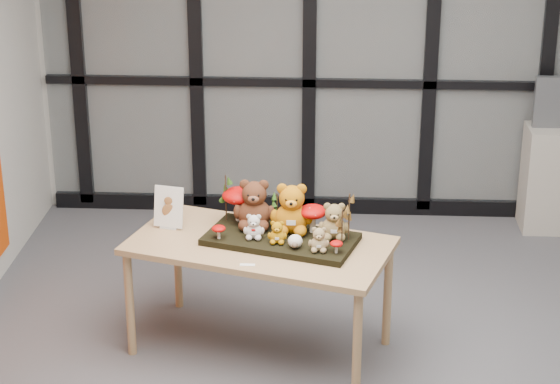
# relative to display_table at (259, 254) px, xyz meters

# --- Properties ---
(floor) EXTENTS (5.00, 5.00, 0.00)m
(floor) POSITION_rel_display_table_xyz_m (0.67, -0.34, -0.62)
(floor) COLOR #4F4F54
(floor) RESTS_ON ground
(room_shell) EXTENTS (5.00, 5.00, 5.00)m
(room_shell) POSITION_rel_display_table_xyz_m (0.67, -0.34, 1.06)
(room_shell) COLOR #AEACA4
(room_shell) RESTS_ON floor
(glass_partition) EXTENTS (4.90, 0.06, 2.78)m
(glass_partition) POSITION_rel_display_table_xyz_m (0.67, 2.13, 0.80)
(glass_partition) COLOR #2D383F
(glass_partition) RESTS_ON floor
(display_table) EXTENTS (1.62, 1.14, 0.69)m
(display_table) POSITION_rel_display_table_xyz_m (0.00, 0.00, 0.00)
(display_table) COLOR #A28358
(display_table) RESTS_ON floor
(diorama_tray) EXTENTS (0.93, 0.65, 0.04)m
(diorama_tray) POSITION_rel_display_table_xyz_m (0.12, 0.02, 0.09)
(diorama_tray) COLOR black
(diorama_tray) RESTS_ON display_table
(bear_pooh_yellow) EXTENTS (0.30, 0.28, 0.32)m
(bear_pooh_yellow) POSITION_rel_display_table_xyz_m (0.18, 0.09, 0.26)
(bear_pooh_yellow) COLOR #BA6C0A
(bear_pooh_yellow) RESTS_ON diorama_tray
(bear_brown_medium) EXTENTS (0.30, 0.28, 0.32)m
(bear_brown_medium) POSITION_rel_display_table_xyz_m (-0.04, 0.16, 0.26)
(bear_brown_medium) COLOR #4D2716
(bear_brown_medium) RESTS_ON diorama_tray
(bear_tan_back) EXTENTS (0.22, 0.21, 0.23)m
(bear_tan_back) POSITION_rel_display_table_xyz_m (0.42, 0.02, 0.22)
(bear_tan_back) COLOR olive
(bear_tan_back) RESTS_ON diorama_tray
(bear_small_yellow) EXTENTS (0.13, 0.13, 0.14)m
(bear_small_yellow) POSITION_rel_display_table_xyz_m (0.11, -0.07, 0.17)
(bear_small_yellow) COLOR #B57809
(bear_small_yellow) RESTS_ON diorama_tray
(bear_white_bow) EXTENTS (0.15, 0.14, 0.16)m
(bear_white_bow) POSITION_rel_display_table_xyz_m (-0.03, -0.01, 0.18)
(bear_white_bow) COLOR silver
(bear_white_bow) RESTS_ON diorama_tray
(bear_beige_small) EXTENTS (0.14, 0.14, 0.15)m
(bear_beige_small) POSITION_rel_display_table_xyz_m (0.34, -0.16, 0.18)
(bear_beige_small) COLOR #9A8255
(bear_beige_small) RESTS_ON diorama_tray
(plush_cream_hedgehog) EXTENTS (0.08, 0.07, 0.08)m
(plush_cream_hedgehog) POSITION_rel_display_table_xyz_m (0.21, -0.13, 0.14)
(plush_cream_hedgehog) COLOR white
(plush_cream_hedgehog) RESTS_ON diorama_tray
(mushroom_back_left) EXTENTS (0.20, 0.20, 0.22)m
(mushroom_back_left) POSITION_rel_display_table_xyz_m (-0.14, 0.24, 0.21)
(mushroom_back_left) COLOR #A10605
(mushroom_back_left) RESTS_ON diorama_tray
(mushroom_back_right) EXTENTS (0.16, 0.16, 0.18)m
(mushroom_back_right) POSITION_rel_display_table_xyz_m (0.30, 0.09, 0.19)
(mushroom_back_right) COLOR #A10605
(mushroom_back_right) RESTS_ON diorama_tray
(mushroom_front_left) EXTENTS (0.08, 0.08, 0.09)m
(mushroom_front_left) POSITION_rel_display_table_xyz_m (-0.23, -0.03, 0.15)
(mushroom_front_left) COLOR #A10605
(mushroom_front_left) RESTS_ON diorama_tray
(mushroom_front_right) EXTENTS (0.07, 0.07, 0.08)m
(mushroom_front_right) POSITION_rel_display_table_xyz_m (0.44, -0.19, 0.14)
(mushroom_front_right) COLOR #A10605
(mushroom_front_right) RESTS_ON diorama_tray
(sprig_green_far_left) EXTENTS (0.05, 0.05, 0.28)m
(sprig_green_far_left) POSITION_rel_display_table_xyz_m (-0.21, 0.24, 0.24)
(sprig_green_far_left) COLOR #133E0E
(sprig_green_far_left) RESTS_ON diorama_tray
(sprig_green_mid_left) EXTENTS (0.05, 0.05, 0.18)m
(sprig_green_mid_left) POSITION_rel_display_table_xyz_m (-0.07, 0.24, 0.20)
(sprig_green_mid_left) COLOR #133E0E
(sprig_green_mid_left) RESTS_ON diorama_tray
(sprig_dry_far_right) EXTENTS (0.05, 0.05, 0.28)m
(sprig_dry_far_right) POSITION_rel_display_table_xyz_m (0.51, -0.00, 0.24)
(sprig_dry_far_right) COLOR brown
(sprig_dry_far_right) RESTS_ON diorama_tray
(sprig_dry_mid_right) EXTENTS (0.05, 0.05, 0.22)m
(sprig_dry_mid_right) POSITION_rel_display_table_xyz_m (0.47, -0.11, 0.22)
(sprig_dry_mid_right) COLOR brown
(sprig_dry_mid_right) RESTS_ON diorama_tray
(sprig_green_centre) EXTENTS (0.05, 0.05, 0.19)m
(sprig_green_centre) POSITION_rel_display_table_xyz_m (0.09, 0.20, 0.20)
(sprig_green_centre) COLOR #133E0E
(sprig_green_centre) RESTS_ON diorama_tray
(sign_holder) EXTENTS (0.18, 0.09, 0.25)m
(sign_holder) POSITION_rel_display_table_xyz_m (-0.55, 0.19, 0.18)
(sign_holder) COLOR silver
(sign_holder) RESTS_ON display_table
(label_card) EXTENTS (0.08, 0.03, 0.00)m
(label_card) POSITION_rel_display_table_xyz_m (-0.04, -0.29, 0.07)
(label_card) COLOR white
(label_card) RESTS_ON display_table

